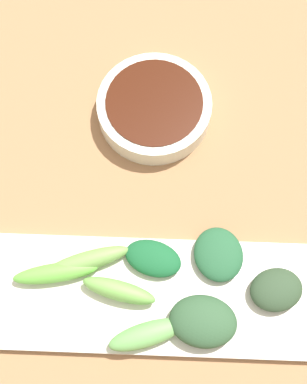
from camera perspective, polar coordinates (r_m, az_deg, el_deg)
The scene contains 11 objects.
tabletop at distance 0.69m, azimuth 0.84°, elevation -0.57°, with size 2.10×2.10×0.02m, color #987049.
sauce_bowl at distance 0.71m, azimuth 0.24°, elevation 8.59°, with size 0.14×0.14×0.03m.
serving_plate at distance 0.65m, azimuth -0.27°, elevation -10.53°, with size 0.13×0.38×0.01m, color silver.
broccoli_leafy_0 at distance 0.64m, azimuth 0.14°, elevation -6.79°, with size 0.04×0.07×0.02m, color #175A2E.
broccoli_leafy_1 at distance 0.62m, azimuth 5.27°, elevation -13.01°, with size 0.06×0.07×0.03m, color #2F5333.
broccoli_stalk_2 at distance 0.62m, azimuth -0.53°, elevation -14.35°, with size 0.03×0.09×0.02m, color #66AA56.
broccoli_stalk_3 at distance 0.63m, azimuth -3.36°, elevation -10.02°, with size 0.02×0.08×0.02m, color #6FB24E.
broccoli_leafy_4 at distance 0.64m, azimuth 6.82°, elevation -6.35°, with size 0.06×0.06×0.02m, color #235834.
broccoli_stalk_5 at distance 0.64m, azimuth -9.77°, elevation -8.13°, with size 0.02×0.10×0.02m, color #62BA41.
broccoli_leafy_6 at distance 0.64m, azimuth 12.58°, elevation -9.71°, with size 0.05×0.06×0.02m, color #2D452C.
broccoli_stalk_7 at distance 0.64m, azimuth -6.52°, elevation -6.97°, with size 0.02×0.10×0.02m, color #70A04D.
Camera 1 is at (0.22, -0.00, 0.66)m, focal length 52.30 mm.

